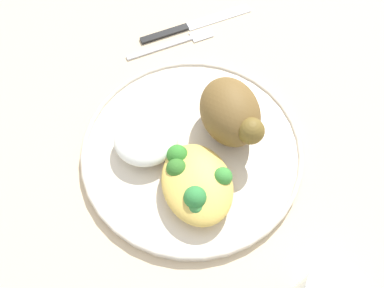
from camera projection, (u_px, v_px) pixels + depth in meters
name	position (u px, v px, depth m)	size (l,w,h in m)	color
ground_plane	(192.00, 153.00, 0.58)	(2.00, 2.00, 0.00)	#CEB691
plate	(192.00, 150.00, 0.57)	(0.30, 0.30, 0.01)	beige
roasted_chicken	(231.00, 113.00, 0.55)	(0.11, 0.08, 0.07)	brown
rice_pile	(146.00, 139.00, 0.55)	(0.08, 0.08, 0.03)	white
mac_cheese_with_broccoli	(196.00, 183.00, 0.52)	(0.11, 0.09, 0.04)	#E0B952
fork	(175.00, 42.00, 0.67)	(0.03, 0.14, 0.01)	#B2B2B7
knife	(187.00, 26.00, 0.68)	(0.04, 0.19, 0.01)	black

